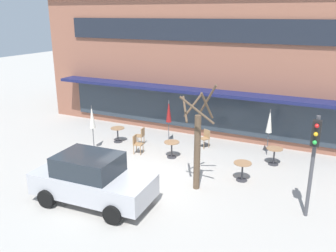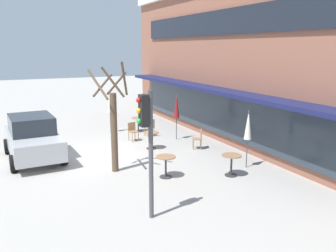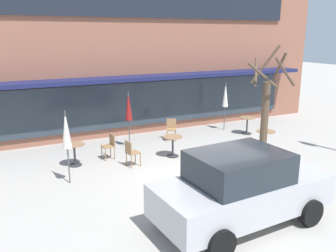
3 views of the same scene
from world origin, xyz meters
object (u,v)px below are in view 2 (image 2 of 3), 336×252
(cafe_chair_1, at_px, (133,130))
(street_tree, at_px, (113,123))
(patio_umbrella_cream_folded, at_px, (110,102))
(cafe_table_mid_patio, at_px, (151,138))
(patio_umbrella_green_folded, at_px, (248,125))
(cafe_table_by_tree, at_px, (166,163))
(patio_umbrella_corner_open, at_px, (177,107))
(traffic_light_pole, at_px, (147,134))
(parked_sedan, at_px, (33,138))
(cafe_chair_0, at_px, (150,126))
(cafe_table_near_wall, at_px, (231,162))
(cafe_chair_2, at_px, (199,137))
(cafe_table_streetside, at_px, (138,122))

(cafe_chair_1, relative_size, street_tree, 0.22)
(patio_umbrella_cream_folded, xyz_separation_m, street_tree, (5.98, -1.58, 0.17))
(cafe_table_mid_patio, distance_m, patio_umbrella_green_folded, 4.62)
(cafe_table_by_tree, xyz_separation_m, patio_umbrella_corner_open, (-4.52, 2.67, 1.11))
(cafe_table_by_tree, distance_m, cafe_chair_1, 5.25)
(traffic_light_pole, bearing_deg, parked_sedan, -161.65)
(cafe_table_mid_patio, bearing_deg, traffic_light_pole, -23.27)
(cafe_chair_1, xyz_separation_m, parked_sedan, (0.97, -4.60, 0.35))
(cafe_chair_1, bearing_deg, cafe_chair_0, 110.68)
(patio_umbrella_green_folded, distance_m, cafe_chair_1, 6.20)
(cafe_table_near_wall, height_order, cafe_chair_0, cafe_chair_0)
(cafe_chair_2, bearing_deg, parked_sedan, -103.57)
(patio_umbrella_green_folded, xyz_separation_m, street_tree, (-1.71, -4.60, 0.17))
(cafe_table_by_tree, relative_size, cafe_table_mid_patio, 1.00)
(patio_umbrella_cream_folded, distance_m, cafe_chair_2, 5.56)
(cafe_chair_2, bearing_deg, traffic_light_pole, -41.24)
(patio_umbrella_cream_folded, relative_size, street_tree, 0.55)
(patio_umbrella_cream_folded, xyz_separation_m, parked_sedan, (3.12, -4.12, -0.75))
(traffic_light_pole, bearing_deg, patio_umbrella_corner_open, 148.32)
(patio_umbrella_cream_folded, bearing_deg, cafe_table_streetside, 71.73)
(cafe_table_near_wall, xyz_separation_m, patio_umbrella_green_folded, (-0.49, 1.04, 1.11))
(cafe_chair_0, distance_m, cafe_chair_2, 3.21)
(cafe_table_streetside, bearing_deg, cafe_table_by_tree, -12.77)
(cafe_table_near_wall, xyz_separation_m, street_tree, (-2.21, -3.57, 1.28))
(cafe_table_by_tree, bearing_deg, patio_umbrella_cream_folded, 178.69)
(cafe_table_by_tree, relative_size, traffic_light_pole, 0.22)
(cafe_table_by_tree, distance_m, patio_umbrella_cream_folded, 7.44)
(cafe_chair_0, distance_m, parked_sedan, 5.85)
(traffic_light_pole, bearing_deg, cafe_chair_1, 163.19)
(cafe_table_mid_patio, bearing_deg, parked_sedan, -98.40)
(cafe_chair_1, relative_size, parked_sedan, 0.21)
(patio_umbrella_cream_folded, bearing_deg, cafe_chair_0, 41.76)
(cafe_table_by_tree, distance_m, traffic_light_pole, 3.55)
(cafe_table_near_wall, height_order, patio_umbrella_cream_folded, patio_umbrella_cream_folded)
(cafe_table_near_wall, distance_m, cafe_chair_0, 6.46)
(cafe_table_near_wall, bearing_deg, cafe_table_by_tree, -111.24)
(cafe_table_streetside, relative_size, street_tree, 0.19)
(cafe_table_by_tree, bearing_deg, cafe_chair_0, 162.94)
(parked_sedan, xyz_separation_m, street_tree, (2.86, 2.54, 0.92))
(cafe_table_mid_patio, bearing_deg, cafe_table_streetside, 169.09)
(cafe_chair_2, bearing_deg, patio_umbrella_cream_folded, -150.84)
(cafe_table_near_wall, xyz_separation_m, cafe_chair_2, (-3.44, 0.67, 0.01))
(parked_sedan, bearing_deg, cafe_chair_0, 103.67)
(street_tree, bearing_deg, cafe_table_by_tree, 45.93)
(parked_sedan, bearing_deg, cafe_chair_2, 76.43)
(cafe_table_mid_patio, xyz_separation_m, patio_umbrella_corner_open, (-1.01, 1.76, 1.11))
(patio_umbrella_corner_open, height_order, cafe_chair_2, patio_umbrella_corner_open)
(cafe_chair_2, xyz_separation_m, street_tree, (1.23, -4.24, 1.27))
(cafe_table_streetside, relative_size, cafe_chair_1, 0.85)
(parked_sedan, bearing_deg, street_tree, 41.53)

